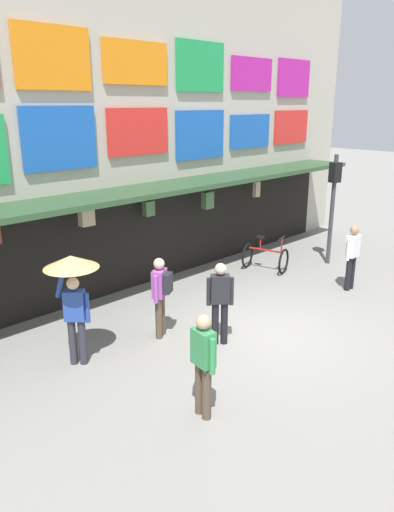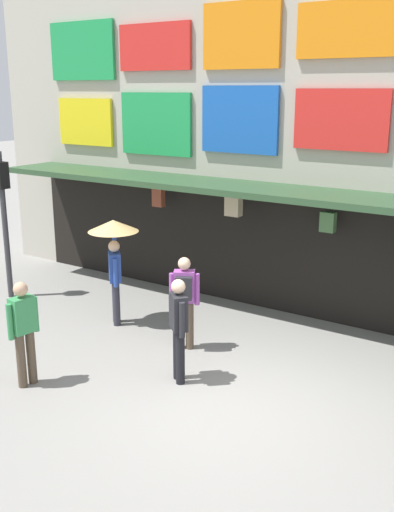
{
  "view_description": "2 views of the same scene",
  "coord_description": "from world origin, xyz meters",
  "px_view_note": "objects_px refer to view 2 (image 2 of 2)",
  "views": [
    {
      "loc": [
        -7.42,
        -5.59,
        4.58
      ],
      "look_at": [
        -0.85,
        1.08,
        1.61
      ],
      "focal_mm": 33.97,
      "sensor_mm": 36.0,
      "label": 1
    },
    {
      "loc": [
        3.99,
        -6.72,
        4.45
      ],
      "look_at": [
        -1.5,
        1.51,
        1.69
      ],
      "focal_mm": 42.03,
      "sensor_mm": 36.0,
      "label": 2
    }
  ],
  "objects_px": {
    "pedestrian_with_umbrella": "(114,243)",
    "pedestrian_in_yellow": "(179,325)",
    "traffic_light_near": "(3,202)",
    "pedestrian_in_blue": "(184,296)",
    "pedestrian_in_white": "(24,328)"
  },
  "relations": [
    {
      "from": "pedestrian_with_umbrella",
      "to": "pedestrian_in_yellow",
      "type": "height_order",
      "value": "pedestrian_with_umbrella"
    },
    {
      "from": "traffic_light_near",
      "to": "pedestrian_with_umbrella",
      "type": "distance_m",
      "value": 3.05
    },
    {
      "from": "pedestrian_in_blue",
      "to": "pedestrian_in_white",
      "type": "bearing_deg",
      "value": -117.42
    },
    {
      "from": "pedestrian_in_white",
      "to": "pedestrian_in_yellow",
      "type": "bearing_deg",
      "value": 36.77
    },
    {
      "from": "pedestrian_in_yellow",
      "to": "traffic_light_near",
      "type": "bearing_deg",
      "value": 167.83
    },
    {
      "from": "traffic_light_near",
      "to": "pedestrian_in_blue",
      "type": "bearing_deg",
      "value": -1.53
    },
    {
      "from": "pedestrian_in_yellow",
      "to": "pedestrian_in_white",
      "type": "bearing_deg",
      "value": -143.23
    },
    {
      "from": "pedestrian_in_white",
      "to": "pedestrian_in_blue",
      "type": "relative_size",
      "value": 1.0
    },
    {
      "from": "pedestrian_in_yellow",
      "to": "pedestrian_in_blue",
      "type": "distance_m",
      "value": 1.21
    },
    {
      "from": "traffic_light_near",
      "to": "pedestrian_with_umbrella",
      "type": "relative_size",
      "value": 1.54
    },
    {
      "from": "pedestrian_in_white",
      "to": "pedestrian_in_yellow",
      "type": "height_order",
      "value": "same"
    },
    {
      "from": "pedestrian_with_umbrella",
      "to": "pedestrian_in_yellow",
      "type": "xyz_separation_m",
      "value": [
        2.41,
        -1.28,
        -0.69
      ]
    },
    {
      "from": "pedestrian_with_umbrella",
      "to": "pedestrian_in_white",
      "type": "xyz_separation_m",
      "value": [
        0.52,
        -2.69,
        -0.69
      ]
    },
    {
      "from": "pedestrian_in_white",
      "to": "pedestrian_in_yellow",
      "type": "distance_m",
      "value": 2.36
    },
    {
      "from": "traffic_light_near",
      "to": "pedestrian_in_yellow",
      "type": "height_order",
      "value": "traffic_light_near"
    }
  ]
}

